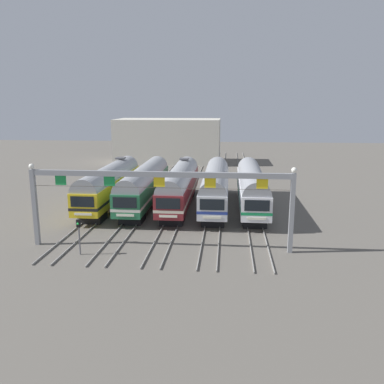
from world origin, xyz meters
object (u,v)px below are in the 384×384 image
commuter_train_white (252,186)px  yard_signal_mast (79,230)px  commuter_train_green (144,184)px  commuter_train_maroon (180,184)px  commuter_train_silver (215,185)px  catenary_gantry (159,187)px  commuter_train_yellow (110,183)px

commuter_train_white → yard_signal_mast: commuter_train_white is taller
commuter_train_green → commuter_train_white: same height
commuter_train_maroon → commuter_train_green: bearing=-179.9°
commuter_train_silver → commuter_train_white: size_ratio=1.00×
commuter_train_maroon → commuter_train_silver: size_ratio=1.00×
commuter_train_silver → catenary_gantry: catenary_gantry is taller
commuter_train_silver → commuter_train_green: bearing=180.0°
commuter_train_green → catenary_gantry: 14.33m
commuter_train_silver → commuter_train_yellow: bearing=180.0°
commuter_train_silver → catenary_gantry: size_ratio=0.84×
commuter_train_maroon → yard_signal_mast: (-6.14, -15.48, -0.63)m
commuter_train_silver → commuter_train_white: (4.09, 0.00, 0.00)m
commuter_train_silver → commuter_train_white: same height
commuter_train_yellow → catenary_gantry: (8.19, -13.50, 2.56)m
commuter_train_yellow → catenary_gantry: 15.99m
commuter_train_green → commuter_train_maroon: commuter_train_maroon is taller
commuter_train_maroon → commuter_train_white: (8.19, -0.00, -0.00)m
commuter_train_yellow → commuter_train_green: (4.09, -0.00, -0.00)m
catenary_gantry → commuter_train_white: bearing=58.8°
commuter_train_green → commuter_train_white: 12.28m
catenary_gantry → commuter_train_silver: bearing=73.1°
commuter_train_green → commuter_train_maroon: size_ratio=1.00×
yard_signal_mast → commuter_train_white: bearing=47.2°
commuter_train_yellow → commuter_train_white: 16.38m
catenary_gantry → commuter_train_green: bearing=106.9°
commuter_train_green → commuter_train_white: (12.28, 0.00, 0.00)m
commuter_train_yellow → catenary_gantry: catenary_gantry is taller
commuter_train_yellow → commuter_train_silver: (12.28, -0.00, -0.00)m
commuter_train_maroon → catenary_gantry: 13.74m
yard_signal_mast → commuter_train_yellow: bearing=97.5°
commuter_train_maroon → catenary_gantry: (0.00, -13.50, 2.56)m
catenary_gantry → yard_signal_mast: 7.20m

